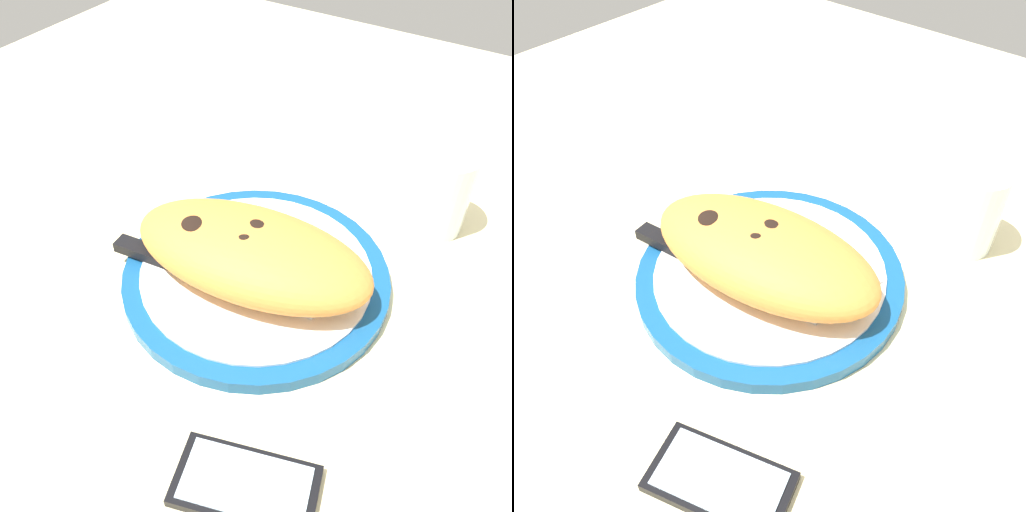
# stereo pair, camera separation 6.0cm
# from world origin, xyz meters

# --- Properties ---
(ground_plane) EXTENTS (1.50, 1.50, 0.03)m
(ground_plane) POSITION_xyz_m (0.00, 0.00, -0.01)
(ground_plane) COLOR beige
(plate) EXTENTS (0.29, 0.29, 0.02)m
(plate) POSITION_xyz_m (0.00, 0.00, 0.01)
(plate) COLOR navy
(plate) RESTS_ON ground_plane
(calzone) EXTENTS (0.28, 0.16, 0.06)m
(calzone) POSITION_xyz_m (0.00, 0.01, 0.05)
(calzone) COLOR orange
(calzone) RESTS_ON plate
(fork) EXTENTS (0.16, 0.05, 0.00)m
(fork) POSITION_xyz_m (-0.01, -0.08, 0.02)
(fork) COLOR silver
(fork) RESTS_ON plate
(knife) EXTENTS (0.24, 0.05, 0.01)m
(knife) POSITION_xyz_m (0.07, 0.04, 0.02)
(knife) COLOR silver
(knife) RESTS_ON plate
(smartphone) EXTENTS (0.13, 0.09, 0.01)m
(smartphone) POSITION_xyz_m (-0.12, 0.20, 0.01)
(smartphone) COLOR black
(smartphone) RESTS_ON ground_plane
(water_glass) EXTENTS (0.07, 0.07, 0.10)m
(water_glass) POSITION_xyz_m (-0.13, -0.20, 0.04)
(water_glass) COLOR silver
(water_glass) RESTS_ON ground_plane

